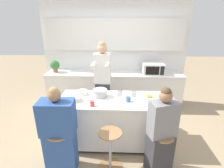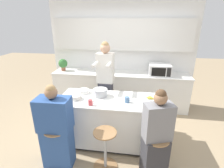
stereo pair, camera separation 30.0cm
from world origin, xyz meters
TOP-DOWN VIEW (x-y plane):
  - ground_plane at (0.00, 0.00)m, footprint 16.00×16.00m
  - wall_back at (0.00, 1.77)m, footprint 3.68×0.22m
  - back_counter at (0.00, 1.48)m, footprint 3.41×0.60m
  - kitchen_island at (0.00, 0.00)m, footprint 1.84×0.77m
  - bar_stool_leftmost at (-0.74, -0.67)m, footprint 0.38×0.38m
  - bar_stool_center at (0.00, -0.63)m, footprint 0.38×0.38m
  - bar_stool_rightmost at (0.74, -0.65)m, footprint 0.38×0.38m
  - person_cooking at (-0.21, 0.60)m, footprint 0.36×0.56m
  - person_wrapped_blanket at (-0.74, -0.66)m, footprint 0.49×0.30m
  - person_seated_near at (0.72, -0.66)m, footprint 0.42×0.36m
  - cooking_pot at (-0.21, 0.10)m, footprint 0.34×0.26m
  - fruit_bowl at (-0.62, -0.09)m, footprint 0.21×0.21m
  - mixing_bowl_steel at (-0.55, 0.18)m, footprint 0.20×0.20m
  - coffee_cup_near at (-0.30, -0.27)m, footprint 0.10×0.07m
  - coffee_cup_far at (0.28, -0.08)m, footprint 0.11×0.08m
  - banana_bunch at (0.66, 0.11)m, footprint 0.15×0.11m
  - microwave at (0.96, 1.45)m, footprint 0.51×0.41m
  - potted_plant at (-1.49, 1.48)m, footprint 0.23×0.23m

SIDE VIEW (x-z plane):
  - ground_plane at x=0.00m, z-range 0.00..0.00m
  - bar_stool_leftmost at x=-0.74m, z-range 0.01..0.67m
  - bar_stool_center at x=0.00m, z-range 0.01..0.67m
  - bar_stool_rightmost at x=0.74m, z-range 0.01..0.67m
  - kitchen_island at x=0.00m, z-range 0.01..0.89m
  - back_counter at x=0.00m, z-range 0.00..0.91m
  - person_seated_near at x=0.72m, z-range -0.06..1.32m
  - person_wrapped_blanket at x=-0.74m, z-range -0.05..1.32m
  - person_cooking at x=-0.21m, z-range 0.01..1.80m
  - banana_bunch at x=0.66m, z-range 0.88..0.93m
  - fruit_bowl at x=-0.62m, z-range 0.89..0.96m
  - mixing_bowl_steel at x=-0.55m, z-range 0.89..0.96m
  - coffee_cup_far at x=0.28m, z-range 0.89..0.98m
  - coffee_cup_near at x=-0.30m, z-range 0.89..0.98m
  - cooking_pot at x=-0.21m, z-range 0.89..1.02m
  - microwave at x=0.96m, z-range 0.91..1.17m
  - potted_plant at x=-1.49m, z-range 0.93..1.24m
  - wall_back at x=0.00m, z-range 0.19..2.89m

